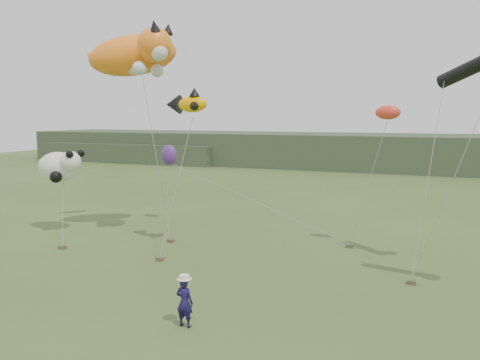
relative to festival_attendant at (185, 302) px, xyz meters
name	(u,v)px	position (x,y,z in m)	size (l,w,h in m)	color
ground	(186,308)	(-0.62, 1.19, -0.74)	(120.00, 120.00, 0.00)	#385123
headland	(336,151)	(-3.73, 45.88, 1.18)	(90.00, 13.00, 4.00)	#2D3D28
festival_attendant	(185,302)	(0.00, 0.00, 0.00)	(0.54, 0.36, 1.49)	#171142
sandbag_anchors	(224,254)	(-1.79, 6.95, -0.67)	(15.64, 5.43, 0.16)	brown
cat_kite	(138,54)	(-7.12, 8.65, 8.47)	(5.89, 4.41, 2.72)	orange
fish_kite	(185,104)	(-3.74, 7.23, 5.97)	(2.24, 1.50, 1.15)	#F7AD00
panda_kite	(60,166)	(-11.49, 7.71, 2.80)	(2.78, 1.80, 1.73)	white
misc_kites	(240,141)	(-2.75, 11.36, 4.10)	(13.17, 2.29, 3.30)	red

